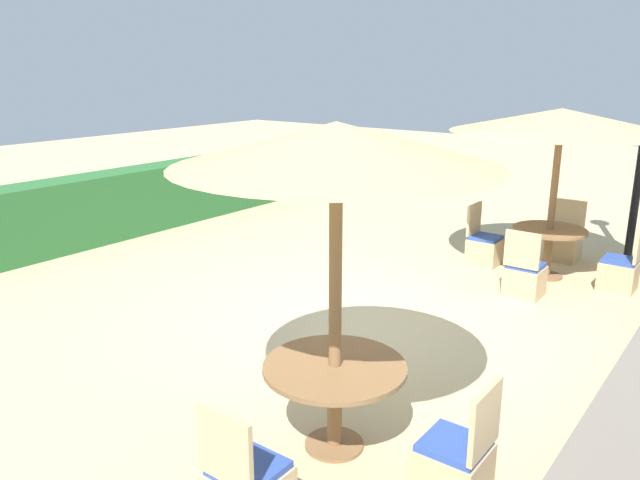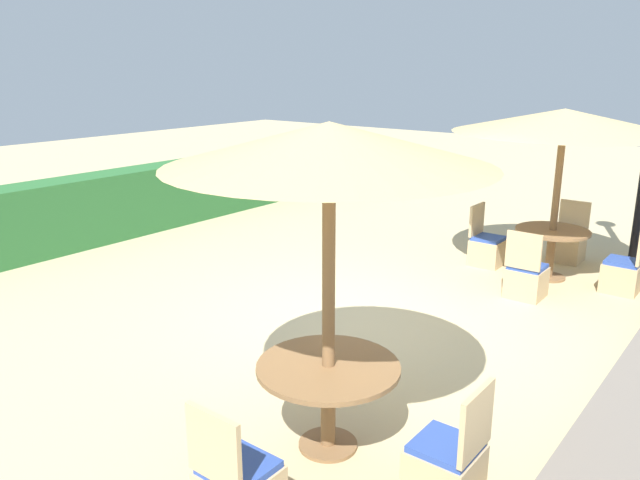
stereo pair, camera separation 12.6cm
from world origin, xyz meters
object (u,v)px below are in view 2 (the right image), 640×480
object	(u,v)px
parasol_front_right	(564,121)
round_table_front_right	(552,241)
round_table_front_left	(328,381)
patio_chair_front_right_north	(487,248)
patio_chair_front_right_west	(526,278)
patio_chair_front_right_south	(623,273)
patio_chair_front_left_south	(447,467)
patio_chair_front_right_east	(568,244)
parasol_front_left	(329,146)

from	to	relation	value
parasol_front_right	round_table_front_right	world-z (taller)	parasol_front_right
round_table_front_left	patio_chair_front_right_north	bearing A→B (deg)	10.14
patio_chair_front_right_west	patio_chair_front_right_south	bearing A→B (deg)	46.25
patio_chair_front_right_west	patio_chair_front_left_south	world-z (taller)	same
round_table_front_right	patio_chair_front_right_north	bearing A→B (deg)	87.72
patio_chair_front_right_west	patio_chair_front_right_north	bearing A→B (deg)	134.41
patio_chair_front_right_east	parasol_front_left	world-z (taller)	parasol_front_left
patio_chair_front_right_west	round_table_front_left	size ratio (longest dim) A/B	0.82
patio_chair_front_right_south	round_table_front_left	distance (m)	5.41
patio_chair_front_right_north	patio_chair_front_right_west	size ratio (longest dim) A/B	1.00
patio_chair_front_right_south	round_table_front_left	size ratio (longest dim) A/B	0.82
patio_chair_front_right_north	patio_chair_front_right_west	xyz separation A→B (m)	(-1.01, -0.99, 0.00)
parasol_front_right	round_table_front_left	distance (m)	5.52
patio_chair_front_right_north	patio_chair_front_right_south	xyz separation A→B (m)	(0.00, -1.95, 0.00)
parasol_front_right	patio_chair_front_left_south	size ratio (longest dim) A/B	3.22
round_table_front_right	patio_chair_front_right_south	distance (m)	1.02
patio_chair_front_right_north	patio_chair_front_right_south	world-z (taller)	same
round_table_front_right	patio_chair_front_left_south	distance (m)	5.36
patio_chair_front_right_east	parasol_front_left	bearing A→B (deg)	90.25
round_table_front_right	patio_chair_front_right_west	size ratio (longest dim) A/B	1.11
patio_chair_front_right_west	patio_chair_front_right_east	world-z (taller)	same
parasol_front_right	round_table_front_left	xyz separation A→B (m)	(-5.26, 0.03, -1.66)
patio_chair_front_right_north	round_table_front_left	bearing A→B (deg)	10.14
patio_chair_front_right_south	patio_chair_front_right_west	size ratio (longest dim) A/B	1.00
patio_chair_front_right_north	patio_chair_front_right_west	distance (m)	1.41
patio_chair_front_right_north	parasol_front_left	world-z (taller)	parasol_front_left
patio_chair_front_right_west	patio_chair_front_left_south	bearing A→B (deg)	-76.76
round_table_front_right	patio_chair_front_right_north	size ratio (longest dim) A/B	1.11
parasol_front_right	patio_chair_front_right_north	size ratio (longest dim) A/B	3.22
patio_chair_front_left_south	patio_chair_front_right_north	bearing A→B (deg)	20.65
parasol_front_left	patio_chair_front_left_south	world-z (taller)	parasol_front_left
round_table_front_left	patio_chair_front_right_east	bearing A→B (deg)	0.25
patio_chair_front_right_north	parasol_front_left	xyz separation A→B (m)	(-5.30, -0.95, 2.17)
patio_chair_front_right_south	patio_chair_front_left_south	size ratio (longest dim) A/B	1.00
parasol_front_right	parasol_front_left	size ratio (longest dim) A/B	1.15
patio_chair_front_right_north	patio_chair_front_right_west	world-z (taller)	same
parasol_front_left	patio_chair_front_left_south	distance (m)	2.41
patio_chair_front_right_south	patio_chair_front_right_east	xyz separation A→B (m)	(0.98, 1.03, 0.00)
round_table_front_left	patio_chair_front_left_south	world-z (taller)	patio_chair_front_left_south
patio_chair_front_right_east	patio_chair_front_left_south	size ratio (longest dim) A/B	1.00
patio_chair_front_right_south	round_table_front_left	bearing A→B (deg)	169.27
parasol_front_right	patio_chair_front_right_south	distance (m)	2.21
patio_chair_front_right_north	patio_chair_front_left_south	distance (m)	5.66
parasol_front_right	patio_chair_front_right_north	world-z (taller)	parasol_front_right
round_table_front_right	patio_chair_front_right_south	bearing A→B (deg)	-87.53
round_table_front_right	patio_chair_front_right_west	distance (m)	1.01
patio_chair_front_right_south	patio_chair_front_right_west	distance (m)	1.40
patio_chair_front_right_east	parasol_front_left	distance (m)	6.65
patio_chair_front_right_north	patio_chair_front_left_south	xyz separation A→B (m)	(-5.29, -1.99, 0.00)
parasol_front_right	round_table_front_right	bearing A→B (deg)	-153.43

